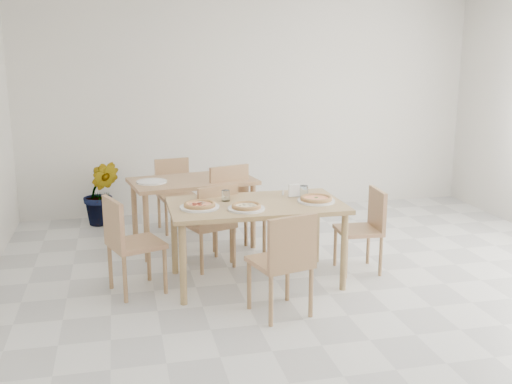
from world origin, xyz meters
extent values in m
plane|color=silver|center=(0.00, 0.00, 0.00)|extent=(7.00, 7.00, 0.00)
plane|color=silver|center=(0.00, 3.50, 1.40)|extent=(6.00, 0.00, 6.00)
cube|color=tan|center=(-0.56, 0.90, 0.73)|extent=(1.57, 0.89, 0.04)
cylinder|color=tan|center=(-1.27, 0.52, 0.35)|extent=(0.06, 0.06, 0.71)
cylinder|color=tan|center=(0.16, 0.52, 0.35)|extent=(0.06, 0.06, 0.71)
cylinder|color=tan|center=(-1.27, 1.27, 0.35)|extent=(0.06, 0.06, 0.71)
cylinder|color=tan|center=(0.16, 1.27, 0.35)|extent=(0.06, 0.06, 0.71)
cube|color=tan|center=(-0.53, 0.18, 0.44)|extent=(0.52, 0.52, 0.04)
cube|color=tan|center=(-0.48, -0.01, 0.66)|extent=(0.42, 0.15, 0.41)
cylinder|color=tan|center=(-0.40, 0.40, 0.21)|extent=(0.04, 0.04, 0.42)
cylinder|color=tan|center=(-0.75, 0.31, 0.21)|extent=(0.04, 0.04, 0.42)
cylinder|color=tan|center=(-0.30, 0.05, 0.21)|extent=(0.04, 0.04, 0.42)
cylinder|color=tan|center=(-0.66, -0.04, 0.21)|extent=(0.04, 0.04, 0.42)
cube|color=tan|center=(-0.56, 1.69, 0.46)|extent=(0.57, 0.57, 0.04)
cube|color=tan|center=(-0.62, 1.88, 0.70)|extent=(0.44, 0.18, 0.43)
cylinder|color=tan|center=(-0.68, 1.45, 0.22)|extent=(0.04, 0.04, 0.44)
cylinder|color=tan|center=(-0.31, 1.56, 0.22)|extent=(0.04, 0.04, 0.44)
cylinder|color=tan|center=(-0.80, 1.81, 0.22)|extent=(0.04, 0.04, 0.44)
cylinder|color=tan|center=(-0.43, 1.93, 0.22)|extent=(0.04, 0.04, 0.44)
cube|color=tan|center=(-1.64, 0.91, 0.44)|extent=(0.55, 0.55, 0.04)
cube|color=tan|center=(-1.82, 0.84, 0.66)|extent=(0.18, 0.42, 0.41)
cylinder|color=tan|center=(-1.40, 0.79, 0.21)|extent=(0.04, 0.04, 0.42)
cylinder|color=tan|center=(-1.52, 1.14, 0.21)|extent=(0.04, 0.04, 0.42)
cylinder|color=tan|center=(-1.75, 0.67, 0.21)|extent=(0.04, 0.04, 0.42)
cylinder|color=tan|center=(-1.87, 1.02, 0.21)|extent=(0.04, 0.04, 0.42)
cube|color=tan|center=(0.46, 0.94, 0.41)|extent=(0.42, 0.42, 0.04)
cube|color=tan|center=(0.65, 0.93, 0.62)|extent=(0.06, 0.40, 0.38)
cylinder|color=tan|center=(0.30, 1.12, 0.19)|extent=(0.03, 0.03, 0.39)
cylinder|color=tan|center=(0.28, 0.78, 0.19)|extent=(0.03, 0.03, 0.39)
cylinder|color=tan|center=(0.65, 1.10, 0.19)|extent=(0.03, 0.03, 0.39)
cylinder|color=tan|center=(0.63, 0.76, 0.19)|extent=(0.03, 0.03, 0.39)
cylinder|color=white|center=(-0.01, 0.82, 0.76)|extent=(0.34, 0.34, 0.02)
cylinder|color=white|center=(-0.69, 0.70, 0.76)|extent=(0.32, 0.32, 0.02)
cylinder|color=white|center=(-1.08, 0.84, 0.76)|extent=(0.35, 0.35, 0.02)
cylinder|color=tan|center=(-0.01, 0.82, 0.77)|extent=(0.32, 0.32, 0.01)
torus|color=tan|center=(-0.01, 0.82, 0.78)|extent=(0.32, 0.32, 0.03)
cylinder|color=#F24B2A|center=(-0.01, 0.82, 0.78)|extent=(0.25, 0.25, 0.01)
ellipsoid|color=#144C11|center=(-0.01, 0.82, 0.79)|extent=(0.05, 0.04, 0.01)
cylinder|color=tan|center=(-0.69, 0.70, 0.77)|extent=(0.27, 0.27, 0.01)
torus|color=tan|center=(-0.69, 0.70, 0.78)|extent=(0.27, 0.27, 0.03)
cylinder|color=white|center=(-0.69, 0.70, 0.78)|extent=(0.21, 0.21, 0.01)
cylinder|color=tan|center=(-1.08, 0.84, 0.77)|extent=(0.28, 0.28, 0.01)
torus|color=tan|center=(-1.08, 0.84, 0.78)|extent=(0.28, 0.28, 0.03)
cylinder|color=#F24B2A|center=(-1.08, 0.84, 0.78)|extent=(0.22, 0.22, 0.01)
cylinder|color=white|center=(-0.06, 1.03, 0.80)|extent=(0.08, 0.08, 0.11)
cylinder|color=white|center=(-0.81, 1.05, 0.80)|extent=(0.08, 0.08, 0.10)
cube|color=silver|center=(-0.16, 1.03, 0.76)|extent=(0.11, 0.06, 0.01)
cube|color=white|center=(-0.16, 1.03, 0.82)|extent=(0.10, 0.05, 0.11)
cube|color=silver|center=(-0.78, 1.23, 0.75)|extent=(0.02, 0.18, 0.01)
cube|color=silver|center=(-0.22, 1.21, 0.75)|extent=(0.07, 0.19, 0.01)
cube|color=tan|center=(-0.99, 2.06, 0.73)|extent=(1.40, 0.95, 0.04)
cylinder|color=tan|center=(-1.51, 1.66, 0.35)|extent=(0.06, 0.06, 0.71)
cylinder|color=tan|center=(-0.37, 1.85, 0.35)|extent=(0.06, 0.06, 0.71)
cylinder|color=tan|center=(-1.61, 2.26, 0.35)|extent=(0.06, 0.06, 0.71)
cylinder|color=tan|center=(-0.47, 2.45, 0.35)|extent=(0.06, 0.06, 0.71)
cube|color=tan|center=(-0.92, 1.41, 0.43)|extent=(0.54, 0.54, 0.04)
cube|color=tan|center=(-0.85, 1.23, 0.65)|extent=(0.41, 0.18, 0.40)
cylinder|color=tan|center=(-0.81, 1.64, 0.21)|extent=(0.04, 0.04, 0.41)
cylinder|color=tan|center=(-1.15, 1.52, 0.21)|extent=(0.04, 0.04, 0.41)
cylinder|color=tan|center=(-0.69, 1.30, 0.21)|extent=(0.04, 0.04, 0.41)
cylinder|color=tan|center=(-1.02, 1.18, 0.21)|extent=(0.04, 0.04, 0.41)
cube|color=tan|center=(-1.10, 2.71, 0.42)|extent=(0.48, 0.48, 0.04)
cube|color=tan|center=(-1.13, 2.89, 0.64)|extent=(0.41, 0.11, 0.39)
cylinder|color=tan|center=(-1.25, 2.50, 0.20)|extent=(0.04, 0.04, 0.40)
cylinder|color=tan|center=(-0.90, 2.56, 0.20)|extent=(0.04, 0.04, 0.40)
cylinder|color=tan|center=(-1.31, 2.85, 0.20)|extent=(0.04, 0.04, 0.40)
cylinder|color=tan|center=(-0.96, 2.91, 0.20)|extent=(0.04, 0.04, 0.40)
cylinder|color=white|center=(-1.42, 1.99, 0.76)|extent=(0.32, 0.32, 0.02)
imported|color=#1C5F24|center=(-1.98, 3.15, 0.40)|extent=(0.47, 0.39, 0.80)
camera|label=1|loc=(-1.75, -4.21, 2.09)|focal=42.00mm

